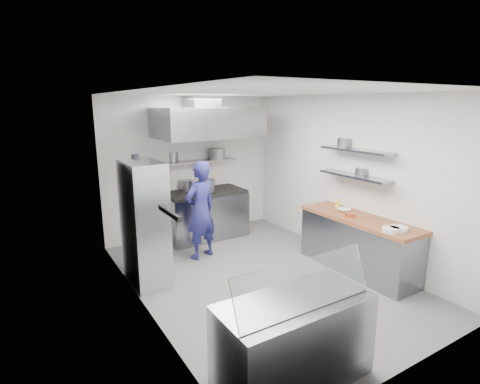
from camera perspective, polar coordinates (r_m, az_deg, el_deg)
floor at (r=6.00m, az=3.07°, el=-12.84°), size 5.00×5.00×0.00m
ceiling at (r=5.40m, az=3.45°, el=14.95°), size 5.00×5.00×0.00m
wall_back at (r=7.68m, az=-7.45°, el=3.85°), size 3.60×2.80×0.02m
wall_front at (r=3.84m, az=25.17°, el=-6.85°), size 3.60×2.80×0.02m
wall_left at (r=4.77m, az=-14.83°, el=-2.24°), size 2.80×5.00×0.02m
wall_right at (r=6.71m, az=16.01°, el=2.09°), size 2.80×5.00×0.02m
gas_range at (r=7.58m, az=-5.30°, el=-3.59°), size 1.60×0.80×0.90m
cooktop at (r=7.46m, az=-5.38°, el=-0.05°), size 1.57×0.78×0.06m
stock_pot_left at (r=7.57m, az=-8.21°, el=1.07°), size 0.26×0.26×0.20m
stock_pot_mid at (r=7.33m, az=-5.10°, el=0.92°), size 0.33×0.33×0.24m
over_range_shelf at (r=7.56m, az=-6.28°, el=4.66°), size 1.60×0.30×0.04m
shelf_pot_a at (r=7.58m, az=-10.31°, el=5.39°), size 0.24×0.24×0.18m
shelf_pot_b at (r=7.67m, az=-3.49°, el=5.82°), size 0.32×0.32×0.22m
extractor_hood at (r=7.11m, az=-4.99°, el=10.47°), size 1.90×1.15×0.55m
hood_duct at (r=7.31m, az=-5.86°, el=13.50°), size 0.55×0.55×0.24m
red_firebox at (r=7.21m, az=-16.36°, el=2.98°), size 0.22×0.10×0.26m
chef at (r=6.48m, az=-6.04°, el=-2.79°), size 0.71×0.57×1.71m
wire_rack at (r=5.72m, az=-14.34°, el=-4.60°), size 0.50×0.90×1.85m
rack_bin_a at (r=5.86m, az=-14.61°, el=-5.46°), size 0.17×0.21×0.19m
rack_bin_b at (r=6.15m, az=-16.13°, el=0.16°), size 0.16×0.20×0.18m
rack_jar at (r=5.95m, az=-15.64°, el=4.67°), size 0.12×0.12×0.18m
knife_strip at (r=3.91m, az=-10.74°, el=-3.12°), size 0.04×0.55×0.05m
prep_counter_base at (r=6.35m, az=17.46°, el=-7.82°), size 0.62×2.00×0.84m
prep_counter_top at (r=6.21m, az=17.75°, el=-3.94°), size 0.65×2.04×0.06m
plate_stack_a at (r=5.74m, az=23.04°, el=-5.15°), size 0.24×0.24×0.06m
plate_stack_b at (r=5.64m, az=22.00°, el=-5.36°), size 0.24×0.24×0.06m
copper_pan at (r=6.18m, az=16.40°, el=-3.36°), size 0.16×0.16×0.06m
squeeze_bottle at (r=6.51m, az=14.64°, el=-1.86°), size 0.06×0.06×0.18m
mixing_bowl at (r=6.44m, az=15.57°, el=-2.66°), size 0.27×0.27×0.05m
wall_shelf_lower at (r=6.37m, az=17.06°, el=2.37°), size 0.30×1.30×0.04m
wall_shelf_upper at (r=6.31m, az=17.32°, el=6.12°), size 0.30×1.30×0.04m
shelf_pot_c at (r=6.46m, az=18.22°, el=3.06°), size 0.24×0.24×0.10m
shelf_pot_d at (r=6.63m, az=15.67°, el=7.32°), size 0.25×0.25×0.14m
display_case at (r=3.89m, az=8.17°, el=-21.54°), size 1.50×0.70×0.85m
display_glass at (r=3.48m, az=9.81°, el=-13.68°), size 1.47×0.19×0.42m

